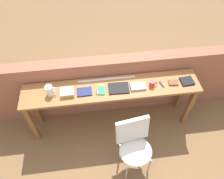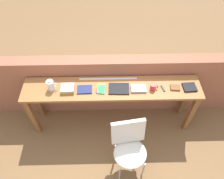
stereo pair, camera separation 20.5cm
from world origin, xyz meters
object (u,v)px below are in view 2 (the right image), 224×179
(pamphlet_pile_colourful, at_px, (101,89))
(book_open_centre, at_px, (119,89))
(chair_white_moulded, at_px, (129,146))
(magazine_cycling, at_px, (85,89))
(book_repair_rightmost, at_px, (189,87))
(multitool_folded, at_px, (163,88))
(mug, at_px, (153,87))
(pitcher_white, at_px, (51,85))
(leather_journal_brown, at_px, (175,88))
(book_stack_leftmost, at_px, (67,89))

(pamphlet_pile_colourful, xyz_separation_m, book_open_centre, (0.25, -0.01, 0.00))
(chair_white_moulded, relative_size, pamphlet_pile_colourful, 4.49)
(magazine_cycling, bearing_deg, book_repair_rightmost, -1.66)
(multitool_folded, bearing_deg, mug, -178.41)
(chair_white_moulded, relative_size, book_repair_rightmost, 4.95)
(pitcher_white, height_order, mug, pitcher_white)
(chair_white_moulded, distance_m, pitcher_white, 1.33)
(pamphlet_pile_colourful, relative_size, book_repair_rightmost, 1.10)
(magazine_cycling, bearing_deg, chair_white_moulded, -50.74)
(book_open_centre, height_order, book_repair_rightmost, book_repair_rightmost)
(book_repair_rightmost, bearing_deg, mug, 177.69)
(book_open_centre, xyz_separation_m, mug, (0.47, -0.01, 0.03))
(magazine_cycling, relative_size, multitool_folded, 1.84)
(leather_journal_brown, bearing_deg, book_open_centre, -174.75)
(book_stack_leftmost, bearing_deg, book_open_centre, -0.10)
(chair_white_moulded, distance_m, book_repair_rightmost, 1.16)
(pamphlet_pile_colourful, distance_m, multitool_folded, 0.86)
(pamphlet_pile_colourful, relative_size, leather_journal_brown, 1.53)
(book_stack_leftmost, height_order, multitool_folded, book_stack_leftmost)
(book_stack_leftmost, height_order, mug, mug)
(book_stack_leftmost, xyz_separation_m, pamphlet_pile_colourful, (0.46, 0.01, -0.02))
(book_stack_leftmost, distance_m, multitool_folded, 1.32)
(pitcher_white, distance_m, mug, 1.40)
(chair_white_moulded, xyz_separation_m, multitool_folded, (0.49, 0.67, 0.36))
(pitcher_white, bearing_deg, book_open_centre, -1.49)
(leather_journal_brown, bearing_deg, multitool_folded, -172.97)
(pitcher_white, bearing_deg, magazine_cycling, -3.47)
(pamphlet_pile_colourful, bearing_deg, book_stack_leftmost, -179.30)
(book_open_centre, bearing_deg, multitool_folded, 1.54)
(magazine_cycling, bearing_deg, pitcher_white, 174.65)
(leather_journal_brown, bearing_deg, pamphlet_pile_colourful, -175.15)
(pamphlet_pile_colourful, height_order, multitool_folded, multitool_folded)
(magazine_cycling, relative_size, pamphlet_pile_colourful, 1.02)
(mug, xyz_separation_m, multitool_folded, (0.14, 0.00, -0.04))
(pitcher_white, bearing_deg, book_repair_rightmost, -0.66)
(book_repair_rightmost, bearing_deg, book_stack_leftmost, 176.54)
(book_repair_rightmost, bearing_deg, book_open_centre, 176.63)
(mug, xyz_separation_m, book_repair_rightmost, (0.51, 0.01, -0.03))
(magazine_cycling, bearing_deg, pamphlet_pile_colourful, 0.74)
(book_repair_rightmost, bearing_deg, chair_white_moulded, -145.23)
(chair_white_moulded, bearing_deg, mug, 62.31)
(leather_journal_brown, relative_size, book_repair_rightmost, 0.72)
(chair_white_moulded, relative_size, book_open_centre, 3.16)
(chair_white_moulded, height_order, magazine_cycling, magazine_cycling)
(book_stack_leftmost, distance_m, pamphlet_pile_colourful, 0.46)
(multitool_folded, distance_m, book_repair_rightmost, 0.37)
(chair_white_moulded, bearing_deg, leather_journal_brown, 45.81)
(mug, relative_size, multitool_folded, 1.00)
(magazine_cycling, height_order, mug, mug)
(book_open_centre, xyz_separation_m, multitool_folded, (0.61, -0.00, -0.00))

